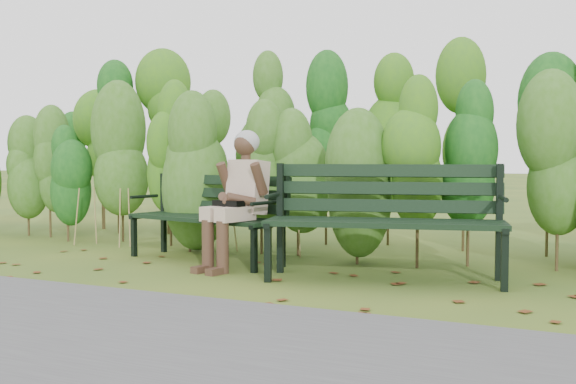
% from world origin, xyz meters
% --- Properties ---
extents(ground, '(80.00, 80.00, 0.00)m').
position_xyz_m(ground, '(0.00, 0.00, 0.00)').
color(ground, '#32521F').
extents(footpath, '(60.00, 2.50, 0.01)m').
position_xyz_m(footpath, '(0.00, -2.20, 0.01)').
color(footpath, '#474749').
rests_on(footpath, ground).
extents(hedge_band, '(11.04, 1.67, 2.42)m').
position_xyz_m(hedge_band, '(0.00, 1.86, 1.26)').
color(hedge_band, '#47381E').
rests_on(hedge_band, ground).
extents(leaf_litter, '(5.87, 2.23, 0.01)m').
position_xyz_m(leaf_litter, '(0.03, -0.04, 0.00)').
color(leaf_litter, brown).
rests_on(leaf_litter, ground).
extents(bench_left, '(1.86, 0.95, 0.89)m').
position_xyz_m(bench_left, '(-1.05, 0.72, 0.52)').
color(bench_left, black).
rests_on(bench_left, ground).
extents(bench_right, '(2.12, 1.09, 1.01)m').
position_xyz_m(bench_right, '(0.90, 0.43, 0.60)').
color(bench_right, black).
rests_on(bench_right, ground).
extents(seated_woman, '(0.57, 0.83, 1.33)m').
position_xyz_m(seated_woman, '(-0.56, 0.42, 0.75)').
color(seated_woman, beige).
rests_on(seated_woman, ground).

